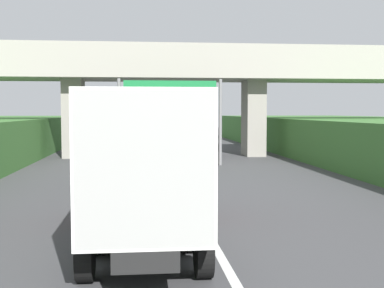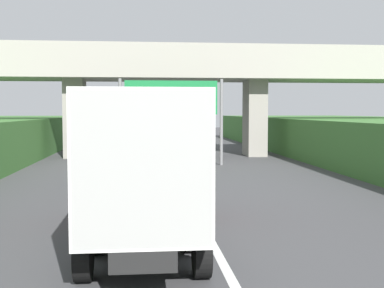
% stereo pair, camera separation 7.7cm
% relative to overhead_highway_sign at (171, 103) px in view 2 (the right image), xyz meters
% --- Properties ---
extents(lane_centre_stripe, '(0.20, 103.00, 0.01)m').
position_rel_overhead_highway_sign_xyz_m(lane_centre_stripe, '(0.00, -2.04, -3.56)').
color(lane_centre_stripe, white).
rests_on(lane_centre_stripe, ground).
extents(overpass_bridge, '(40.00, 4.80, 7.39)m').
position_rel_overhead_highway_sign_xyz_m(overpass_bridge, '(0.00, 5.83, 1.96)').
color(overpass_bridge, '#9E998E').
rests_on(overpass_bridge, ground).
extents(overhead_highway_sign, '(5.88, 0.18, 4.89)m').
position_rel_overhead_highway_sign_xyz_m(overhead_highway_sign, '(0.00, 0.00, 0.00)').
color(overhead_highway_sign, slate).
rests_on(overhead_highway_sign, ground).
extents(truck_white, '(2.44, 7.30, 3.44)m').
position_rel_overhead_highway_sign_xyz_m(truck_white, '(-1.64, -7.39, -1.63)').
color(truck_white, black).
rests_on(truck_white, ground).
extents(truck_red, '(2.44, 7.30, 3.44)m').
position_rel_overhead_highway_sign_xyz_m(truck_red, '(-1.59, -16.74, -1.63)').
color(truck_red, black).
rests_on(truck_red, ground).
extents(car_yellow, '(1.86, 4.10, 1.72)m').
position_rel_overhead_highway_sign_xyz_m(car_yellow, '(-1.48, -1.62, -2.70)').
color(car_yellow, gold).
rests_on(car_yellow, ground).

